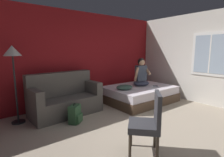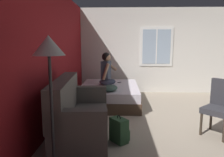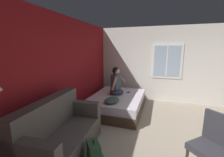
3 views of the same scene
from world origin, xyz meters
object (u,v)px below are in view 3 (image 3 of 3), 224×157
Objects in this scene: backpack at (94,154)px; throw_pillow at (112,100)px; side_chair at (212,143)px; cell_phone at (128,92)px; couch at (61,134)px; person_seated at (116,83)px; bed at (117,103)px.

throw_pillow is at bearing 8.10° from backpack.
side_chair reaches higher than backpack.
throw_pillow is at bearing -72.54° from cell_phone.
person_seated reaches higher than couch.
side_chair is (0.31, -2.46, 0.14)m from couch.
backpack is 3.18× the size of cell_phone.
throw_pillow is (-0.81, -0.12, -0.29)m from person_seated.
side_chair is 2.04× the size of throw_pillow.
bed is 2.38× the size of person_seated.
side_chair is 1.12× the size of person_seated.
side_chair is at bearing -134.79° from person_seated.
cell_phone is (2.40, 1.78, -0.05)m from side_chair.
couch is 2.80m from cell_phone.
cell_phone is (1.10, -0.22, -0.07)m from throw_pillow.
person_seated is 2.58m from backpack.
cell_phone is at bearing -13.94° from couch.
backpack is 2.78m from cell_phone.
backpack is at bearing 101.79° from side_chair.
cell_phone is at bearing -11.40° from throw_pillow.
couch is 1.79× the size of side_chair.
throw_pillow is (-0.66, -0.04, 0.31)m from bed.
couch is 3.83× the size of backpack.
side_chair is at bearing -82.73° from couch.
couch reaches higher than backpack.
bed is at bearing -153.41° from person_seated.
bed is 4.35× the size of throw_pillow.
person_seated is 1.82× the size of throw_pillow.
bed is at bearing -10.18° from couch.
side_chair is at bearing -78.21° from backpack.
person_seated is 0.57m from cell_phone.
backpack is at bearing -171.90° from throw_pillow.
couch is 2.48m from side_chair.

